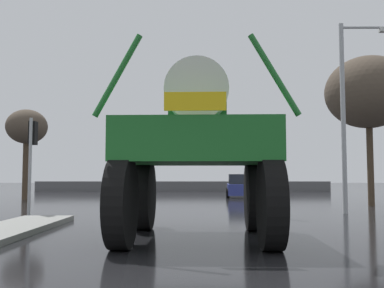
{
  "coord_description": "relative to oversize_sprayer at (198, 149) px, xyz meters",
  "views": [
    {
      "loc": [
        1.09,
        -4.91,
        1.46
      ],
      "look_at": [
        1.02,
        6.63,
        2.28
      ],
      "focal_mm": 40.76,
      "sensor_mm": 36.0,
      "label": 1
    }
  ],
  "objects": [
    {
      "name": "traffic_signal_far_left",
      "position": [
        -3.26,
        21.13,
        0.5
      ],
      "size": [
        0.24,
        0.55,
        3.5
      ],
      "color": "#A8AAAF",
      "rests_on": "ground"
    },
    {
      "name": "ground_plane",
      "position": [
        -1.16,
        12.75,
        -2.06
      ],
      "size": [
        120.0,
        120.0,
        0.0
      ],
      "primitive_type": "plane",
      "color": "black"
    },
    {
      "name": "bare_tree_right",
      "position": [
        8.28,
        10.57,
        3.36
      ],
      "size": [
        4.07,
        4.07,
        7.17
      ],
      "color": "#473828",
      "rests_on": "ground"
    },
    {
      "name": "sedan_ahead",
      "position": [
        2.96,
        18.71,
        -1.34
      ],
      "size": [
        2.06,
        4.19,
        1.52
      ],
      "rotation": [
        0.0,
        0.0,
        1.51
      ],
      "color": "navy",
      "rests_on": "ground"
    },
    {
      "name": "oversize_sprayer",
      "position": [
        0.0,
        0.0,
        0.0
      ],
      "size": [
        4.1,
        5.09,
        4.26
      ],
      "rotation": [
        0.0,
        0.0,
        1.54
      ],
      "color": "black",
      "rests_on": "ground"
    },
    {
      "name": "bare_tree_left",
      "position": [
        -10.21,
        15.92,
        2.24
      ],
      "size": [
        2.44,
        2.44,
        5.42
      ],
      "color": "#473828",
      "rests_on": "ground"
    },
    {
      "name": "traffic_signal_near_left",
      "position": [
        -5.85,
        5.24,
        0.48
      ],
      "size": [
        0.24,
        0.54,
        3.48
      ],
      "color": "#A8AAAF",
      "rests_on": "ground"
    },
    {
      "name": "streetlight_near_right",
      "position": [
        5.82,
        6.47,
        2.08
      ],
      "size": [
        2.09,
        0.24,
        7.35
      ],
      "color": "#A8AAAF",
      "rests_on": "ground"
    },
    {
      "name": "roadside_barrier",
      "position": [
        -1.16,
        28.73,
        -1.61
      ],
      "size": [
        26.29,
        0.24,
        0.9
      ],
      "primitive_type": "cube",
      "color": "#59595B",
      "rests_on": "ground"
    },
    {
      "name": "traffic_signal_near_right",
      "position": [
        2.22,
        5.25,
        0.37
      ],
      "size": [
        0.24,
        0.54,
        3.33
      ],
      "color": "#A8AAAF",
      "rests_on": "ground"
    }
  ]
}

